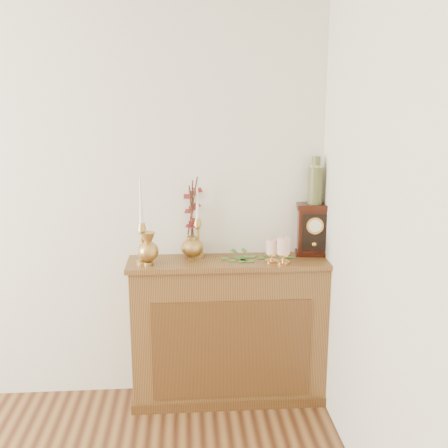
{
  "coord_description": "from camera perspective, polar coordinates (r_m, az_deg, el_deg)",
  "views": [
    {
      "loc": [
        1.14,
        -0.96,
        1.86
      ],
      "look_at": [
        1.36,
        2.05,
        1.17
      ],
      "focal_mm": 42.0,
      "sensor_mm": 36.0,
      "label": 1
    }
  ],
  "objects": [
    {
      "name": "ivy_garland",
      "position": [
        3.23,
        3.56,
        -3.63
      ],
      "size": [
        0.41,
        0.18,
        0.08
      ],
      "rotation": [
        0.0,
        0.0,
        0.38
      ],
      "color": "#3E722B",
      "rests_on": "console_shelf"
    },
    {
      "name": "pillar_candle_left",
      "position": [
        3.16,
        5.22,
        -2.79
      ],
      "size": [
        0.08,
        0.08,
        0.15
      ],
      "rotation": [
        0.0,
        0.0,
        -0.07
      ],
      "color": "gold",
      "rests_on": "console_shelf"
    },
    {
      "name": "ginger_jar",
      "position": [
        3.24,
        -3.43,
        0.4
      ],
      "size": [
        0.21,
        0.22,
        0.51
      ],
      "rotation": [
        0.0,
        0.0,
        0.09
      ],
      "color": "tan",
      "rests_on": "console_shelf"
    },
    {
      "name": "ceramic_vase",
      "position": [
        3.28,
        9.91,
        4.46
      ],
      "size": [
        0.09,
        0.09,
        0.29
      ],
      "rotation": [
        0.0,
        0.0,
        -0.13
      ],
      "color": "#172E22",
      "rests_on": "mantel_clock"
    },
    {
      "name": "mantel_clock",
      "position": [
        3.33,
        9.72,
        -0.62
      ],
      "size": [
        0.24,
        0.18,
        0.33
      ],
      "rotation": [
        0.0,
        0.0,
        -0.13
      ],
      "color": "#34130A",
      "rests_on": "console_shelf"
    },
    {
      "name": "console_shelf",
      "position": [
        3.38,
        0.56,
        -11.95
      ],
      "size": [
        1.24,
        0.34,
        0.93
      ],
      "color": "brown",
      "rests_on": "ground"
    },
    {
      "name": "candlestick_left",
      "position": [
        3.12,
        -8.92,
        -1.36
      ],
      "size": [
        0.09,
        0.09,
        0.51
      ],
      "rotation": [
        0.0,
        0.0,
        0.22
      ],
      "color": "tan",
      "rests_on": "console_shelf"
    },
    {
      "name": "bud_vase",
      "position": [
        3.11,
        -8.26,
        -2.71
      ],
      "size": [
        0.12,
        0.12,
        0.2
      ],
      "rotation": [
        0.0,
        0.0,
        -0.12
      ],
      "color": "tan",
      "rests_on": "console_shelf"
    },
    {
      "name": "pillar_candle_right",
      "position": [
        3.13,
        6.48,
        -2.72
      ],
      "size": [
        0.09,
        0.09,
        0.17
      ],
      "rotation": [
        0.0,
        0.0,
        0.43
      ],
      "color": "gold",
      "rests_on": "console_shelf"
    },
    {
      "name": "candlestick_center",
      "position": [
        3.23,
        -2.89,
        -0.8
      ],
      "size": [
        0.08,
        0.08,
        0.5
      ],
      "rotation": [
        0.0,
        0.0,
        0.35
      ],
      "color": "tan",
      "rests_on": "console_shelf"
    }
  ]
}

